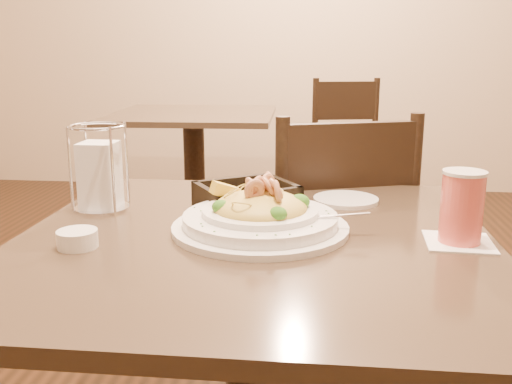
# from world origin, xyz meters

# --- Properties ---
(main_table) EXTENTS (0.90, 0.90, 0.74)m
(main_table) POSITION_xyz_m (0.00, 0.00, 0.51)
(main_table) COLOR black
(main_table) RESTS_ON ground
(background_table) EXTENTS (0.93, 0.93, 0.74)m
(background_table) POSITION_xyz_m (-0.59, 2.14, 0.51)
(background_table) COLOR black
(background_table) RESTS_ON ground
(dining_chair_near) EXTENTS (0.53, 0.53, 0.93)m
(dining_chair_near) POSITION_xyz_m (0.16, 0.54, 0.50)
(dining_chair_near) COLOR black
(dining_chair_near) RESTS_ON ground
(dining_chair_far) EXTENTS (0.49, 0.49, 0.93)m
(dining_chair_far) POSITION_xyz_m (0.25, 2.49, 0.50)
(dining_chair_far) COLOR black
(dining_chair_far) RESTS_ON ground
(pasta_bowl) EXTENTS (0.38, 0.34, 0.11)m
(pasta_bowl) POSITION_xyz_m (0.01, 0.03, 0.78)
(pasta_bowl) COLOR white
(pasta_bowl) RESTS_ON main_table
(drink_glass) EXTENTS (0.13, 0.13, 0.13)m
(drink_glass) POSITION_xyz_m (0.38, -0.00, 0.81)
(drink_glass) COLOR white
(drink_glass) RESTS_ON main_table
(bread_basket) EXTENTS (0.26, 0.25, 0.06)m
(bread_basket) POSITION_xyz_m (-0.04, 0.19, 0.76)
(bread_basket) COLOR black
(bread_basket) RESTS_ON main_table
(napkin_caddy) EXTENTS (0.12, 0.12, 0.19)m
(napkin_caddy) POSITION_xyz_m (-0.36, 0.14, 0.83)
(napkin_caddy) COLOR silver
(napkin_caddy) RESTS_ON main_table
(side_plate) EXTENTS (0.20, 0.20, 0.01)m
(side_plate) POSITION_xyz_m (0.18, 0.27, 0.75)
(side_plate) COLOR white
(side_plate) RESTS_ON main_table
(butter_ramekin) EXTENTS (0.09, 0.09, 0.03)m
(butter_ramekin) POSITION_xyz_m (-0.31, -0.10, 0.76)
(butter_ramekin) COLOR white
(butter_ramekin) RESTS_ON main_table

